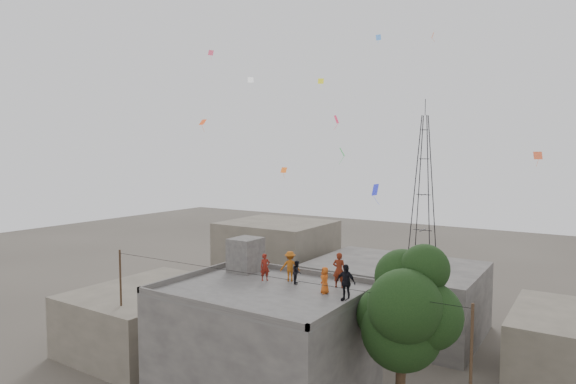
# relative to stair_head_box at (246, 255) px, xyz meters

# --- Properties ---
(main_building) EXTENTS (10.00, 8.00, 6.10)m
(main_building) POSITION_rel_stair_head_box_xyz_m (3.20, -2.60, -4.05)
(main_building) COLOR #464341
(main_building) RESTS_ON ground
(parapet) EXTENTS (10.00, 8.00, 0.30)m
(parapet) POSITION_rel_stair_head_box_xyz_m (3.20, -2.60, -0.85)
(parapet) COLOR #464341
(parapet) RESTS_ON main_building
(stair_head_box) EXTENTS (1.60, 1.80, 2.00)m
(stair_head_box) POSITION_rel_stair_head_box_xyz_m (0.00, 0.00, 0.00)
(stair_head_box) COLOR #464341
(stair_head_box) RESTS_ON main_building
(neighbor_west) EXTENTS (8.00, 10.00, 4.00)m
(neighbor_west) POSITION_rel_stair_head_box_xyz_m (-7.80, -0.60, -5.10)
(neighbor_west) COLOR #5D5549
(neighbor_west) RESTS_ON ground
(neighbor_north) EXTENTS (12.00, 9.00, 5.00)m
(neighbor_north) POSITION_rel_stair_head_box_xyz_m (5.20, 11.40, -4.60)
(neighbor_north) COLOR #464341
(neighbor_north) RESTS_ON ground
(neighbor_northwest) EXTENTS (9.00, 8.00, 7.00)m
(neighbor_northwest) POSITION_rel_stair_head_box_xyz_m (-6.80, 13.40, -3.60)
(neighbor_northwest) COLOR #5D5549
(neighbor_northwest) RESTS_ON ground
(tree) EXTENTS (4.90, 4.60, 9.10)m
(tree) POSITION_rel_stair_head_box_xyz_m (10.57, -2.00, -1.00)
(tree) COLOR black
(tree) RESTS_ON ground
(utility_line) EXTENTS (20.12, 0.62, 7.40)m
(utility_line) POSITION_rel_stair_head_box_xyz_m (3.70, -3.85, -3.27)
(utility_line) COLOR black
(utility_line) RESTS_ON ground
(transmission_tower) EXTENTS (2.97, 2.97, 20.01)m
(transmission_tower) POSITION_rel_stair_head_box_xyz_m (-0.80, 37.40, 1.97)
(transmission_tower) COLOR black
(transmission_tower) RESTS_ON ground
(person_red_adult) EXTENTS (0.77, 0.59, 1.86)m
(person_red_adult) POSITION_rel_stair_head_box_xyz_m (6.32, -0.19, -0.07)
(person_red_adult) COLOR maroon
(person_red_adult) RESTS_ON main_building
(person_orange_child) EXTENTS (0.77, 0.76, 1.34)m
(person_orange_child) POSITION_rel_stair_head_box_xyz_m (6.20, -1.53, -0.33)
(person_orange_child) COLOR #C14F16
(person_orange_child) RESTS_ON main_building
(person_dark_child) EXTENTS (0.70, 0.76, 1.26)m
(person_dark_child) POSITION_rel_stair_head_box_xyz_m (4.05, -0.70, -0.37)
(person_dark_child) COLOR black
(person_dark_child) RESTS_ON main_building
(person_dark_adult) EXTENTS (1.06, 0.50, 1.76)m
(person_dark_adult) POSITION_rel_stair_head_box_xyz_m (7.60, -2.04, -0.12)
(person_dark_adult) COLOR black
(person_dark_adult) RESTS_ON main_building
(person_orange_adult) EXTENTS (1.24, 1.10, 1.67)m
(person_orange_adult) POSITION_rel_stair_head_box_xyz_m (3.45, -0.47, -0.17)
(person_orange_adult) COLOR #A45012
(person_orange_adult) RESTS_ON main_building
(person_red_child) EXTENTS (0.61, 0.65, 1.50)m
(person_red_child) POSITION_rel_stair_head_box_xyz_m (2.23, -1.13, -0.25)
(person_red_child) COLOR maroon
(person_red_child) RESTS_ON main_building
(kites) EXTENTS (21.29, 12.88, 10.94)m
(kites) POSITION_rel_stair_head_box_xyz_m (3.07, 5.36, 8.45)
(kites) COLOR #DA5B17
(kites) RESTS_ON ground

